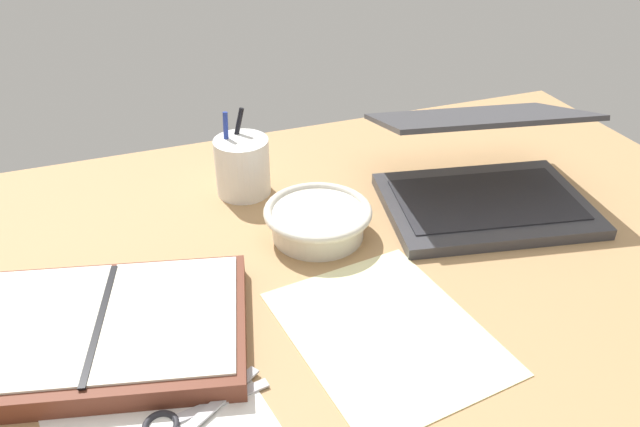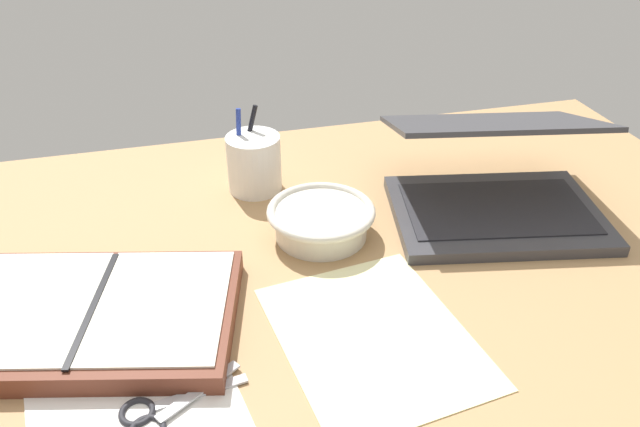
% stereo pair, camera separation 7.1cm
% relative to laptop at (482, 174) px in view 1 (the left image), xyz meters
% --- Properties ---
extents(desk_top, '(1.40, 1.00, 0.02)m').
position_rel_laptop_xyz_m(desk_top, '(-0.29, -0.13, -0.06)').
color(desk_top, tan).
rests_on(desk_top, ground).
extents(laptop, '(0.37, 0.36, 0.16)m').
position_rel_laptop_xyz_m(laptop, '(0.00, 0.00, 0.00)').
color(laptop, '#38383D').
rests_on(laptop, desk_top).
extents(bowl, '(0.16, 0.16, 0.05)m').
position_rel_laptop_xyz_m(bowl, '(-0.28, -0.00, -0.02)').
color(bowl, silver).
rests_on(bowl, desk_top).
extents(pen_cup, '(0.09, 0.09, 0.14)m').
position_rel_laptop_xyz_m(pen_cup, '(-0.35, 0.16, -0.00)').
color(pen_cup, white).
rests_on(pen_cup, desk_top).
extents(planner, '(0.39, 0.31, 0.03)m').
position_rel_laptop_xyz_m(planner, '(-0.60, -0.12, -0.04)').
color(planner, brown).
rests_on(planner, desk_top).
extents(scissors, '(0.14, 0.09, 0.01)m').
position_rel_laptop_xyz_m(scissors, '(-0.53, -0.29, -0.05)').
color(scissors, '#B7B7BC').
rests_on(scissors, desk_top).
extents(paper_sheet_front, '(0.25, 0.30, 0.00)m').
position_rel_laptop_xyz_m(paper_sheet_front, '(-0.28, -0.23, -0.05)').
color(paper_sheet_front, '#F4EFB2').
rests_on(paper_sheet_front, desk_top).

